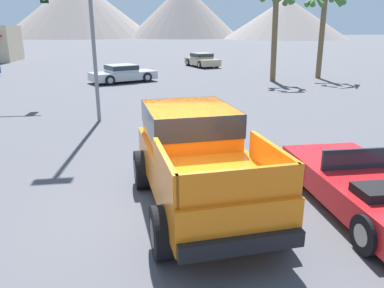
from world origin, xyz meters
TOP-DOWN VIEW (x-y plane):
  - ground_plane at (0.00, 0.00)m, footprint 320.00×320.00m
  - orange_pickup_truck at (0.33, 0.12)m, footprint 2.55×4.84m
  - red_convertible_car at (3.61, -0.70)m, footprint 2.03×4.39m
  - parked_car_tan at (5.30, 27.39)m, footprint 2.79×4.38m
  - parked_car_silver at (-1.58, 18.27)m, footprint 4.52×3.39m
  - traffic_light_main at (-6.72, 12.52)m, footprint 4.02×0.38m
  - palm_tree_tall at (12.01, 18.27)m, footprint 2.80×2.82m
  - palm_tree_short at (8.25, 17.29)m, footprint 2.61×2.72m
  - distant_mountain_range at (-28.28, 122.04)m, footprint 151.49×69.14m

SIDE VIEW (x-z plane):
  - ground_plane at x=0.00m, z-range 0.00..0.00m
  - red_convertible_car at x=3.61m, z-range -0.12..1.00m
  - parked_car_silver at x=-1.58m, z-range 0.01..1.14m
  - parked_car_tan at x=5.30m, z-range 0.01..1.21m
  - orange_pickup_truck at x=0.33m, z-range 0.11..2.02m
  - traffic_light_main at x=-6.72m, z-range 1.15..6.86m
  - palm_tree_short at x=8.25m, z-range 1.53..7.63m
  - palm_tree_tall at x=12.01m, z-range 1.57..7.69m
  - distant_mountain_range at x=-28.28m, z-range -1.42..20.42m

